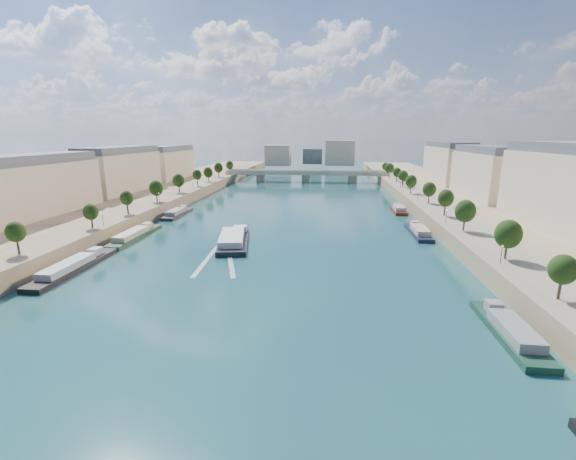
# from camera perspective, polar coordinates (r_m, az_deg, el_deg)

# --- Properties ---
(ground) EXTENTS (700.00, 700.00, 0.00)m
(ground) POSITION_cam_1_polar(r_m,az_deg,el_deg) (142.12, -0.38, 0.91)
(ground) COLOR #0D363D
(ground) RESTS_ON ground
(quay_left) EXTENTS (44.00, 520.00, 5.00)m
(quay_left) POSITION_cam_1_polar(r_m,az_deg,el_deg) (165.66, -26.00, 2.25)
(quay_left) COLOR #9E8460
(quay_left) RESTS_ON ground
(quay_right) EXTENTS (44.00, 520.00, 5.00)m
(quay_right) POSITION_cam_1_polar(r_m,az_deg,el_deg) (151.71, 27.77, 1.09)
(quay_right) COLOR #9E8460
(quay_right) RESTS_ON ground
(pave_left) EXTENTS (14.00, 520.00, 0.10)m
(pave_left) POSITION_cam_1_polar(r_m,az_deg,el_deg) (157.80, -21.46, 3.12)
(pave_left) COLOR gray
(pave_left) RESTS_ON quay_left
(pave_right) EXTENTS (14.00, 520.00, 0.10)m
(pave_right) POSITION_cam_1_polar(r_m,az_deg,el_deg) (146.28, 22.42, 2.25)
(pave_right) COLOR gray
(pave_right) RESTS_ON quay_right
(trees_left) EXTENTS (4.80, 268.80, 8.26)m
(trees_left) POSITION_cam_1_polar(r_m,az_deg,el_deg) (157.82, -20.66, 5.20)
(trees_left) COLOR #382B1E
(trees_left) RESTS_ON ground
(trees_right) EXTENTS (4.80, 268.80, 8.26)m
(trees_right) POSITION_cam_1_polar(r_m,az_deg,el_deg) (154.34, 20.88, 5.00)
(trees_right) COLOR #382B1E
(trees_right) RESTS_ON ground
(lamps_left) EXTENTS (0.36, 200.36, 4.28)m
(lamps_left) POSITION_cam_1_polar(r_m,az_deg,el_deg) (146.56, -21.75, 3.42)
(lamps_left) COLOR black
(lamps_left) RESTS_ON ground
(lamps_right) EXTENTS (0.36, 200.36, 4.28)m
(lamps_right) POSITION_cam_1_polar(r_m,az_deg,el_deg) (149.34, 20.33, 3.72)
(lamps_right) COLOR black
(lamps_right) RESTS_ON ground
(buildings_left) EXTENTS (16.00, 226.00, 23.20)m
(buildings_left) POSITION_cam_1_polar(r_m,az_deg,el_deg) (180.83, -28.02, 7.39)
(buildings_left) COLOR beige
(buildings_left) RESTS_ON ground
(buildings_right) EXTENTS (16.00, 226.00, 23.20)m
(buildings_right) POSITION_cam_1_polar(r_m,az_deg,el_deg) (165.74, 31.01, 6.57)
(buildings_right) COLOR beige
(buildings_right) RESTS_ON ground
(skyline) EXTENTS (79.00, 42.00, 22.00)m
(skyline) POSITION_cam_1_polar(r_m,az_deg,el_deg) (357.75, 4.10, 11.14)
(skyline) COLOR beige
(skyline) RESTS_ON ground
(bridge) EXTENTS (112.00, 12.00, 8.15)m
(bridge) POSITION_cam_1_polar(r_m,az_deg,el_deg) (270.11, 2.72, 8.21)
(bridge) COLOR #C1B79E
(bridge) RESTS_ON ground
(tour_barge) EXTENTS (13.26, 29.83, 3.91)m
(tour_barge) POSITION_cam_1_polar(r_m,az_deg,el_deg) (117.86, -8.08, -1.42)
(tour_barge) COLOR black
(tour_barge) RESTS_ON ground
(wake) EXTENTS (12.19, 26.03, 0.04)m
(wake) POSITION_cam_1_polar(r_m,az_deg,el_deg) (102.87, -10.28, -4.43)
(wake) COLOR silver
(wake) RESTS_ON ground
(moored_barges_left) EXTENTS (5.00, 153.06, 3.60)m
(moored_barges_left) POSITION_cam_1_polar(r_m,az_deg,el_deg) (106.65, -29.31, -4.93)
(moored_barges_left) COLOR #182036
(moored_barges_left) RESTS_ON ground
(moored_barges_right) EXTENTS (5.00, 157.94, 3.60)m
(moored_barges_right) POSITION_cam_1_polar(r_m,az_deg,el_deg) (99.55, 23.37, -5.52)
(moored_barges_right) COLOR black
(moored_barges_right) RESTS_ON ground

